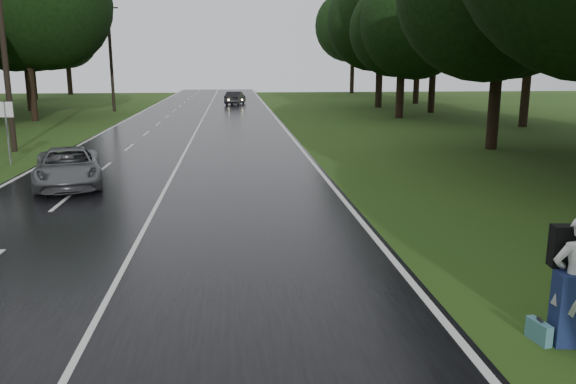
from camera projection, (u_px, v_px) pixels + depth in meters
name	position (u px, v px, depth m)	size (l,w,h in m)	color
ground	(106.00, 303.00, 10.32)	(160.00, 160.00, 0.00)	#2A4815
road	(188.00, 147.00, 29.74)	(12.00, 140.00, 0.04)	black
lane_center	(188.00, 146.00, 29.73)	(0.12, 140.00, 0.01)	silver
grey_car	(68.00, 167.00, 20.05)	(2.18, 4.74, 1.32)	#55575B
far_car	(235.00, 98.00, 60.85)	(1.47, 4.21, 1.39)	black
hitchhiker	(575.00, 285.00, 8.65)	(0.81, 0.74, 2.07)	silver
suitcase	(539.00, 331.00, 8.86)	(0.14, 0.48, 0.34)	teal
utility_pole_mid	(15.00, 151.00, 28.36)	(1.80, 0.28, 9.34)	black
utility_pole_far	(114.00, 111.00, 52.52)	(1.80, 0.28, 10.17)	black
road_sign_b	(11.00, 165.00, 24.51)	(0.65, 0.10, 2.70)	white
tree_left_e	(35.00, 121.00, 43.50)	(9.63, 9.63, 15.04)	black
tree_left_f	(32.00, 111.00, 53.18)	(9.04, 9.04, 14.13)	black
tree_right_d	(491.00, 149.00, 29.18)	(8.56, 8.56, 13.38)	black
tree_right_e	(399.00, 118.00, 46.02)	(7.94, 7.94, 12.40)	black
tree_right_f	(378.00, 107.00, 57.29)	(9.08, 9.08, 14.19)	black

